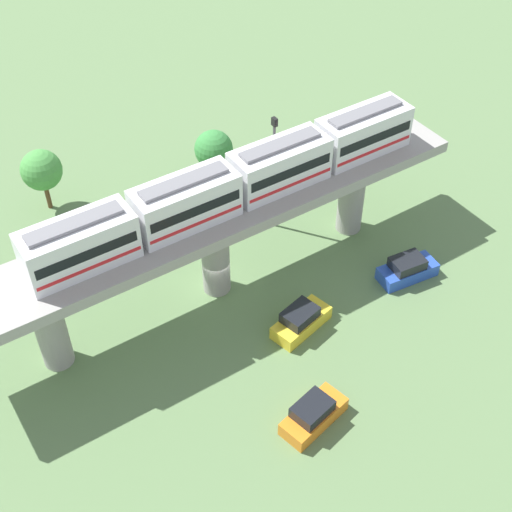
% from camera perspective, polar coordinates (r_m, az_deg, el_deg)
% --- Properties ---
extents(ground_plane, '(120.00, 120.00, 0.00)m').
position_cam_1_polar(ground_plane, '(50.40, -3.09, -2.49)').
color(ground_plane, '#5B7A4C').
extents(viaduct, '(5.20, 35.80, 6.92)m').
position_cam_1_polar(viaduct, '(46.65, -3.34, 2.18)').
color(viaduct, '#999691').
rests_on(viaduct, ground).
extents(train, '(2.64, 27.45, 3.24)m').
position_cam_1_polar(train, '(45.38, -1.74, 5.77)').
color(train, silver).
rests_on(train, viaduct).
extents(parked_car_yellow, '(2.72, 4.50, 1.76)m').
position_cam_1_polar(parked_car_yellow, '(47.33, 3.56, -5.11)').
color(parked_car_yellow, yellow).
rests_on(parked_car_yellow, ground).
extents(parked_car_orange, '(2.67, 4.49, 1.76)m').
position_cam_1_polar(parked_car_orange, '(42.90, 4.55, -12.37)').
color(parked_car_orange, orange).
rests_on(parked_car_orange, ground).
extents(parked_car_blue, '(2.30, 4.39, 1.76)m').
position_cam_1_polar(parked_car_blue, '(51.65, 11.87, -1.03)').
color(parked_car_blue, '#284CB7').
rests_on(parked_car_blue, ground).
extents(tree_near_viaduct, '(3.07, 3.07, 4.72)m').
position_cam_1_polar(tree_near_viaduct, '(57.66, -3.37, 8.41)').
color(tree_near_viaduct, brown).
rests_on(tree_near_viaduct, ground).
extents(tree_mid_lot, '(3.14, 3.14, 5.17)m').
position_cam_1_polar(tree_mid_lot, '(56.98, -16.60, 6.51)').
color(tree_mid_lot, brown).
rests_on(tree_mid_lot, ground).
extents(signal_post, '(0.44, 0.28, 9.52)m').
position_cam_1_polar(signal_post, '(51.91, 1.40, 6.89)').
color(signal_post, '#4C4C51').
rests_on(signal_post, ground).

